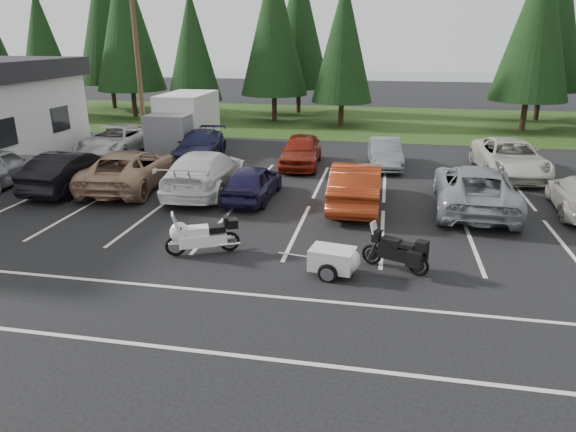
% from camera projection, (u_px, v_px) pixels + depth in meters
% --- Properties ---
extents(ground, '(120.00, 120.00, 0.00)m').
position_uv_depth(ground, '(276.00, 241.00, 15.77)').
color(ground, black).
rests_on(ground, ground).
extents(grass_strip, '(80.00, 16.00, 0.01)m').
position_uv_depth(grass_strip, '(344.00, 120.00, 37.99)').
color(grass_strip, '#1C3811').
rests_on(grass_strip, ground).
extents(lake_water, '(70.00, 50.00, 0.02)m').
position_uv_depth(lake_water, '(395.00, 84.00, 66.00)').
color(lake_water, slate).
rests_on(lake_water, ground).
extents(utility_pole, '(1.60, 0.26, 9.00)m').
position_uv_depth(utility_pole, '(138.00, 61.00, 27.08)').
color(utility_pole, '#473321').
rests_on(utility_pole, ground).
extents(box_truck, '(2.40, 5.60, 2.90)m').
position_uv_depth(box_truck, '(181.00, 122.00, 28.27)').
color(box_truck, silver).
rests_on(box_truck, ground).
extents(stall_markings, '(32.00, 16.00, 0.01)m').
position_uv_depth(stall_markings, '(288.00, 219.00, 17.62)').
color(stall_markings, silver).
rests_on(stall_markings, ground).
extents(conifer_1, '(3.96, 3.96, 9.22)m').
position_uv_depth(conifer_1, '(42.00, 43.00, 37.48)').
color(conifer_1, '#332316').
rests_on(conifer_1, ground).
extents(conifer_2, '(5.10, 5.10, 11.89)m').
position_uv_depth(conifer_2, '(126.00, 21.00, 37.39)').
color(conifer_2, '#332316').
rests_on(conifer_2, ground).
extents(conifer_3, '(3.87, 3.87, 9.02)m').
position_uv_depth(conifer_3, '(192.00, 46.00, 35.68)').
color(conifer_3, '#332316').
rests_on(conifer_3, ground).
extents(conifer_4, '(4.80, 4.80, 11.17)m').
position_uv_depth(conifer_4, '(274.00, 27.00, 35.68)').
color(conifer_4, '#332316').
rests_on(conifer_4, ground).
extents(conifer_5, '(4.14, 4.14, 9.63)m').
position_uv_depth(conifer_5, '(344.00, 41.00, 33.89)').
color(conifer_5, '#332316').
rests_on(conifer_5, ground).
extents(conifer_6, '(4.93, 4.93, 11.48)m').
position_uv_depth(conifer_6, '(538.00, 22.00, 31.88)').
color(conifer_6, '#332316').
rests_on(conifer_6, ground).
extents(conifer_back_a, '(5.28, 5.28, 12.30)m').
position_uv_depth(conifer_back_a, '(105.00, 19.00, 41.90)').
color(conifer_back_a, '#332316').
rests_on(conifer_back_a, ground).
extents(conifer_back_b, '(4.97, 4.97, 11.58)m').
position_uv_depth(conifer_back_b, '(299.00, 24.00, 39.68)').
color(conifer_back_b, '#332316').
rests_on(conifer_back_b, ground).
extents(conifer_back_c, '(5.50, 5.50, 12.81)m').
position_uv_depth(conifer_back_c, '(553.00, 12.00, 35.62)').
color(conifer_back_c, '#332316').
rests_on(conifer_back_c, ground).
extents(car_near_1, '(1.80, 4.85, 1.58)m').
position_uv_depth(car_near_1, '(72.00, 171.00, 20.78)').
color(car_near_1, black).
rests_on(car_near_1, ground).
extents(car_near_2, '(3.17, 5.92, 1.58)m').
position_uv_depth(car_near_2, '(130.00, 169.00, 21.02)').
color(car_near_2, tan).
rests_on(car_near_2, ground).
extents(car_near_3, '(2.49, 5.78, 1.66)m').
position_uv_depth(car_near_3, '(205.00, 172.00, 20.46)').
color(car_near_3, white).
rests_on(car_near_3, ground).
extents(car_near_4, '(1.70, 4.01, 1.35)m').
position_uv_depth(car_near_4, '(253.00, 182.00, 19.59)').
color(car_near_4, '#191637').
rests_on(car_near_4, ground).
extents(car_near_5, '(1.78, 5.02, 1.65)m').
position_uv_depth(car_near_5, '(356.00, 184.00, 18.74)').
color(car_near_5, '#9A3013').
rests_on(car_near_5, ground).
extents(car_near_6, '(2.97, 5.94, 1.61)m').
position_uv_depth(car_near_6, '(475.00, 188.00, 18.39)').
color(car_near_6, gray).
rests_on(car_near_6, ground).
extents(car_far_0, '(2.80, 5.62, 1.53)m').
position_uv_depth(car_far_0, '(115.00, 140.00, 26.87)').
color(car_far_0, silver).
rests_on(car_far_0, ground).
extents(car_far_1, '(2.43, 5.01, 1.41)m').
position_uv_depth(car_far_1, '(200.00, 146.00, 25.86)').
color(car_far_1, '#18193E').
rests_on(car_far_1, ground).
extents(car_far_2, '(2.02, 4.52, 1.51)m').
position_uv_depth(car_far_2, '(301.00, 151.00, 24.52)').
color(car_far_2, maroon).
rests_on(car_far_2, ground).
extents(car_far_3, '(1.80, 4.15, 1.33)m').
position_uv_depth(car_far_3, '(385.00, 153.00, 24.42)').
color(car_far_3, slate).
rests_on(car_far_3, ground).
extents(car_far_4, '(2.85, 5.74, 1.56)m').
position_uv_depth(car_far_4, '(510.00, 158.00, 22.98)').
color(car_far_4, beige).
rests_on(car_far_4, ground).
extents(touring_motorcycle, '(2.45, 1.63, 1.31)m').
position_uv_depth(touring_motorcycle, '(202.00, 232.00, 14.65)').
color(touring_motorcycle, white).
rests_on(touring_motorcycle, ground).
extents(cargo_trailer, '(1.78, 1.19, 0.77)m').
position_uv_depth(cargo_trailer, '(332.00, 262.00, 13.41)').
color(cargo_trailer, silver).
rests_on(cargo_trailer, ground).
extents(adventure_motorcycle, '(2.21, 1.46, 1.27)m').
position_uv_depth(adventure_motorcycle, '(395.00, 248.00, 13.62)').
color(adventure_motorcycle, black).
rests_on(adventure_motorcycle, ground).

